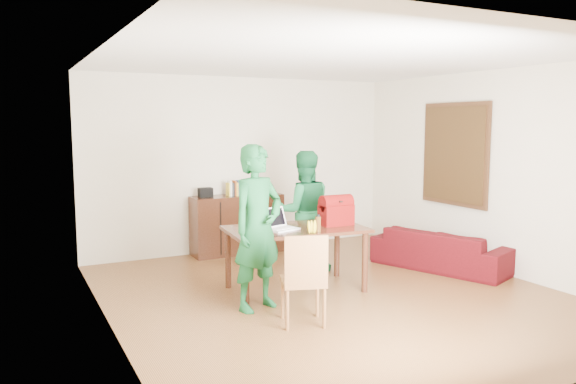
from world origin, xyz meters
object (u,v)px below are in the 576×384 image
bottle (318,223)px  sofa (441,249)px  table (296,235)px  person_near (258,228)px  person_far (304,211)px  red_bag (336,213)px  laptop (282,226)px  chair (303,298)px

bottle → sofa: bearing=8.0°
table → sofa: 2.28m
person_near → bottle: (0.79, 0.08, -0.03)m
person_far → bottle: 1.13m
person_near → sofa: (2.93, 0.38, -0.62)m
table → sofa: size_ratio=0.92×
bottle → red_bag: (0.40, 0.26, 0.05)m
table → person_far: (0.51, 0.73, 0.15)m
table → laptop: size_ratio=4.20×
chair → red_bag: red_bag is taller
sofa → person_far: bearing=45.6°
red_bag → bottle: bearing=-146.3°
sofa → table: bearing=68.4°
person_near → bottle: size_ratio=9.03×
chair → sofa: bearing=39.4°
person_near → person_far: 1.65m
chair → sofa: (2.72, 1.03, -0.00)m
person_near → sofa: 3.02m
person_near → laptop: bearing=18.1°
laptop → table: bearing=1.3°
person_near → chair: bearing=-90.9°
person_near → red_bag: person_near is taller
chair → sofa: size_ratio=0.50×
bottle → chair: bearing=-128.9°
person_far → sofa: 1.98m
table → chair: 1.22m
laptop → red_bag: (0.73, -0.01, 0.10)m
table → person_near: 0.82m
bottle → sofa: (2.13, 0.30, -0.59)m
person_far → red_bag: 0.80m
sofa → person_near: bearing=76.6°
bottle → red_bag: bearing=32.9°
table → red_bag: size_ratio=4.34×
chair → sofa: chair is taller
person_far → table: bearing=71.0°
table → sofa: bearing=5.3°
laptop → chair: bearing=-120.6°
laptop → sofa: size_ratio=0.22×
table → chair: size_ratio=1.84×
laptop → bottle: size_ratio=2.07×
person_far → laptop: person_far is taller
person_near → sofa: size_ratio=0.96×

